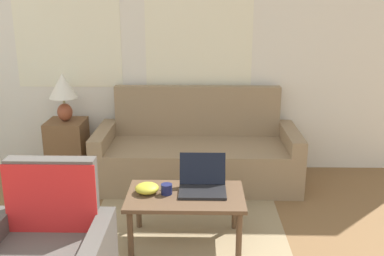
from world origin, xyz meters
name	(u,v)px	position (x,y,z in m)	size (l,w,h in m)	color
wall_back	(141,48)	(0.00, 4.19, 1.31)	(6.41, 0.06, 2.60)	white
rug	(188,208)	(0.51, 3.14, 0.00)	(1.58, 1.77, 0.01)	#9E8966
couch	(197,155)	(0.58, 3.78, 0.27)	(1.99, 0.80, 0.93)	#937A5B
side_table	(68,148)	(-0.77, 3.90, 0.30)	(0.38, 0.38, 0.60)	brown
table_lamp	(63,90)	(-0.77, 3.90, 0.92)	(0.29, 0.29, 0.49)	brown
coffee_table	(185,200)	(0.51, 2.57, 0.35)	(0.88, 0.54, 0.40)	brown
laptop	(202,183)	(0.64, 2.65, 0.46)	(0.35, 0.32, 0.26)	black
cup_navy	(167,189)	(0.37, 2.57, 0.44)	(0.08, 0.08, 0.08)	#191E4C
snack_bowl	(147,188)	(0.22, 2.59, 0.44)	(0.18, 0.18, 0.07)	gold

